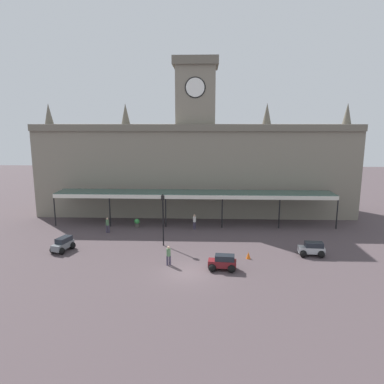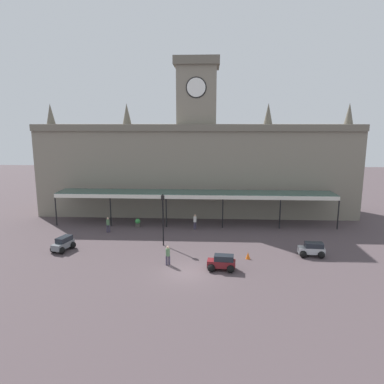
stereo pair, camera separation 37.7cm
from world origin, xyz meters
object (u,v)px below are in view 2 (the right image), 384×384
(car_maroon_estate, at_px, (222,263))
(victorian_lamppost, at_px, (163,214))
(car_silver_estate, at_px, (312,250))
(pedestrian_beside_cars, at_px, (108,224))
(traffic_cone, at_px, (248,256))
(car_grey_estate, at_px, (63,245))
(pedestrian_near_entrance, at_px, (195,221))
(planter_near_kerb, at_px, (138,223))
(pedestrian_crossing_forecourt, at_px, (168,255))

(car_maroon_estate, xyz_separation_m, victorian_lamppost, (-5.45, 5.58, 2.58))
(victorian_lamppost, bearing_deg, car_silver_estate, -9.07)
(car_maroon_estate, relative_size, victorian_lamppost, 0.46)
(pedestrian_beside_cars, bearing_deg, traffic_cone, -25.90)
(car_grey_estate, relative_size, pedestrian_near_entrance, 1.44)
(car_maroon_estate, relative_size, planter_near_kerb, 2.42)
(car_silver_estate, bearing_deg, pedestrian_crossing_forecourt, -168.18)
(victorian_lamppost, height_order, traffic_cone, victorian_lamppost)
(car_grey_estate, relative_size, pedestrian_beside_cars, 1.44)
(pedestrian_crossing_forecourt, distance_m, planter_near_kerb, 11.86)
(car_silver_estate, bearing_deg, traffic_cone, -170.89)
(car_maroon_estate, bearing_deg, pedestrian_crossing_forecourt, 169.95)
(car_grey_estate, distance_m, pedestrian_crossing_forecourt, 10.56)
(pedestrian_near_entrance, distance_m, traffic_cone, 9.98)
(car_grey_estate, height_order, pedestrian_beside_cars, pedestrian_beside_cars)
(pedestrian_crossing_forecourt, height_order, pedestrian_near_entrance, same)
(pedestrian_crossing_forecourt, bearing_deg, car_grey_estate, 163.53)
(car_silver_estate, bearing_deg, car_maroon_estate, -157.12)
(car_maroon_estate, bearing_deg, pedestrian_near_entrance, 103.22)
(victorian_lamppost, distance_m, traffic_cone, 8.87)
(planter_near_kerb, bearing_deg, car_grey_estate, -124.41)
(car_silver_estate, xyz_separation_m, victorian_lamppost, (-13.54, 2.16, 2.58))
(pedestrian_beside_cars, relative_size, victorian_lamppost, 0.33)
(pedestrian_near_entrance, bearing_deg, traffic_cone, -60.03)
(car_grey_estate, distance_m, pedestrian_beside_cars, 6.25)
(car_grey_estate, relative_size, victorian_lamppost, 0.47)
(car_maroon_estate, bearing_deg, car_silver_estate, 22.88)
(pedestrian_beside_cars, height_order, planter_near_kerb, pedestrian_beside_cars)
(victorian_lamppost, height_order, planter_near_kerb, victorian_lamppost)
(car_silver_estate, height_order, traffic_cone, car_silver_estate)
(car_maroon_estate, height_order, planter_near_kerb, car_maroon_estate)
(pedestrian_crossing_forecourt, height_order, pedestrian_beside_cars, same)
(car_grey_estate, relative_size, planter_near_kerb, 2.51)
(car_maroon_estate, bearing_deg, victorian_lamppost, 134.33)
(pedestrian_crossing_forecourt, height_order, traffic_cone, pedestrian_crossing_forecourt)
(car_maroon_estate, bearing_deg, car_grey_estate, 165.46)
(pedestrian_crossing_forecourt, xyz_separation_m, traffic_cone, (6.82, 1.71, -0.61))
(car_grey_estate, bearing_deg, pedestrian_crossing_forecourt, -16.47)
(traffic_cone, height_order, planter_near_kerb, planter_near_kerb)
(car_silver_estate, distance_m, victorian_lamppost, 13.95)
(car_silver_estate, height_order, victorian_lamppost, victorian_lamppost)
(car_silver_estate, bearing_deg, planter_near_kerb, 154.47)
(car_grey_estate, distance_m, traffic_cone, 16.99)
(car_maroon_estate, relative_size, pedestrian_near_entrance, 1.39)
(car_maroon_estate, relative_size, car_grey_estate, 0.97)
(victorian_lamppost, xyz_separation_m, traffic_cone, (7.81, -3.08, -2.85))
(car_grey_estate, height_order, car_silver_estate, same)
(pedestrian_crossing_forecourt, height_order, planter_near_kerb, pedestrian_crossing_forecourt)
(car_maroon_estate, height_order, car_grey_estate, same)
(pedestrian_near_entrance, distance_m, planter_near_kerb, 6.60)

